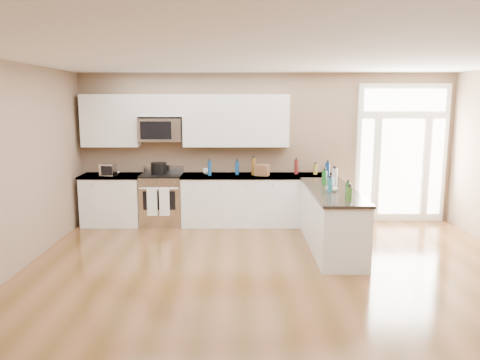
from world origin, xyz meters
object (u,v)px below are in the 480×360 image
object	(u,v)px
kitchen_range	(162,199)
stockpot	(159,168)
toaster_oven	(108,170)
peninsula_cabinet	(331,221)

from	to	relation	value
kitchen_range	stockpot	bearing A→B (deg)	126.71
toaster_oven	peninsula_cabinet	bearing A→B (deg)	-9.22
peninsula_cabinet	stockpot	world-z (taller)	stockpot
kitchen_range	toaster_oven	xyz separation A→B (m)	(-0.94, -0.13, 0.57)
kitchen_range	toaster_oven	world-z (taller)	toaster_oven
toaster_oven	kitchen_range	bearing A→B (deg)	17.85
stockpot	toaster_oven	size ratio (longest dim) A/B	1.10
peninsula_cabinet	toaster_oven	bearing A→B (deg)	160.95
peninsula_cabinet	stockpot	xyz separation A→B (m)	(-2.93, 1.53, 0.63)
stockpot	peninsula_cabinet	bearing A→B (deg)	-27.51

